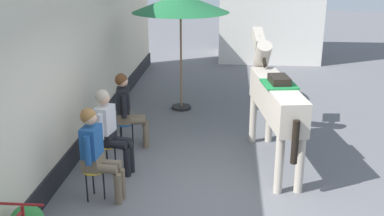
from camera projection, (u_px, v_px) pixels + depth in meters
The scene contains 8 objects.
ground_plane at pixel (219, 129), 9.36m from camera, with size 40.00×40.00×0.00m, color slate.
pub_facade_wall at pixel (65, 71), 7.66m from camera, with size 0.34×14.00×3.40m.
distant_cottage at pixel (269, 3), 15.09m from camera, with size 3.40×2.60×3.50m.
seated_visitor_near at pixel (96, 150), 6.48m from camera, with size 0.61×0.49×1.39m.
seated_visitor_middle at pixel (109, 127), 7.31m from camera, with size 0.61×0.48×1.39m.
seated_visitor_far at pixel (127, 107), 8.27m from camera, with size 0.61×0.48×1.39m.
saddled_horse_center at pixel (274, 96), 7.58m from camera, with size 0.78×2.98×2.06m.
cafe_parasol at pixel (181, 4), 9.81m from camera, with size 2.10×2.10×2.58m.
Camera 1 is at (0.20, -5.74, 3.43)m, focal length 43.22 mm.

